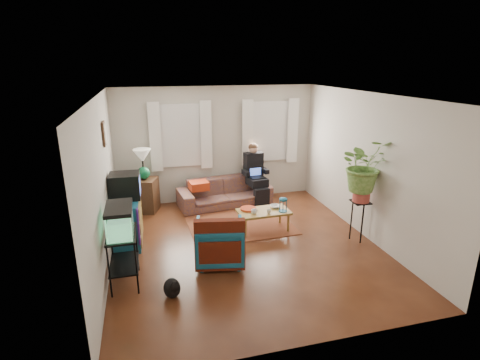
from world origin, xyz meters
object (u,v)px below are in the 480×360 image
object	(u,v)px
armchair	(220,240)
side_table	(145,195)
sofa	(225,188)
coffee_table	(263,220)
dresser	(127,222)
aquarium_stand	(124,259)
plant_stand	(359,221)

from	to	relation	value
armchair	side_table	bearing A→B (deg)	-55.42
sofa	armchair	bearing A→B (deg)	-111.20
sofa	side_table	size ratio (longest dim) A/B	2.84
coffee_table	sofa	bearing A→B (deg)	104.15
sofa	side_table	distance (m)	1.73
dresser	armchair	distance (m)	1.79
sofa	coffee_table	bearing A→B (deg)	-81.06
side_table	dresser	distance (m)	1.52
aquarium_stand	armchair	size ratio (longest dim) A/B	1.05
side_table	plant_stand	bearing A→B (deg)	-33.23
aquarium_stand	armchair	bearing A→B (deg)	10.17
coffee_table	dresser	bearing A→B (deg)	175.82
coffee_table	plant_stand	xyz separation A→B (m)	(1.52, -0.82, 0.17)
side_table	armchair	world-z (taller)	armchair
armchair	coffee_table	distance (m)	1.43
side_table	dresser	size ratio (longest dim) A/B	0.79
side_table	dresser	world-z (taller)	dresser
dresser	sofa	bearing A→B (deg)	36.22
armchair	sofa	bearing A→B (deg)	-93.18
sofa	dresser	size ratio (longest dim) A/B	2.23
armchair	coffee_table	xyz separation A→B (m)	(1.05, 0.95, -0.18)
sofa	coffee_table	distance (m)	1.57
dresser	armchair	xyz separation A→B (m)	(1.45, -1.06, -0.03)
dresser	plant_stand	world-z (taller)	dresser
side_table	plant_stand	distance (m)	4.39
coffee_table	armchair	bearing A→B (deg)	-139.54
sofa	dresser	xyz separation A→B (m)	(-2.07, -1.39, 0.01)
side_table	armchair	bearing A→B (deg)	-66.44
sofa	side_table	xyz separation A→B (m)	(-1.73, 0.09, -0.04)
sofa	aquarium_stand	bearing A→B (deg)	-134.52
armchair	plant_stand	size ratio (longest dim) A/B	1.01
aquarium_stand	coffee_table	bearing A→B (deg)	25.99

